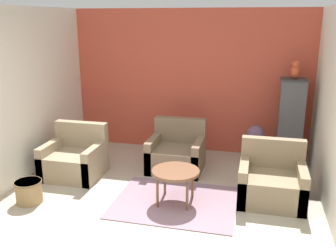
# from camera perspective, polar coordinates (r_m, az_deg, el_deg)

# --- Properties ---
(ground_plane) EXTENTS (20.00, 20.00, 0.00)m
(ground_plane) POSITION_cam_1_polar(r_m,az_deg,el_deg) (4.40, -5.35, -17.43)
(ground_plane) COLOR #B2A893
(ground_plane) RESTS_ON ground
(wall_back_accent) EXTENTS (4.50, 0.06, 2.61)m
(wall_back_accent) POSITION_cam_1_polar(r_m,az_deg,el_deg) (6.98, 3.30, 6.80)
(wall_back_accent) COLOR #C64C38
(wall_back_accent) RESTS_ON ground_plane
(wall_left) EXTENTS (0.06, 3.29, 2.61)m
(wall_left) POSITION_cam_1_polar(r_m,az_deg,el_deg) (6.27, -20.18, 4.78)
(wall_left) COLOR silver
(wall_left) RESTS_ON ground_plane
(wall_right) EXTENTS (0.06, 3.29, 2.61)m
(wall_right) POSITION_cam_1_polar(r_m,az_deg,el_deg) (5.31, 23.96, 2.48)
(wall_right) COLOR silver
(wall_right) RESTS_ON ground_plane
(area_rug) EXTENTS (1.65, 1.32, 0.01)m
(area_rug) POSITION_cam_1_polar(r_m,az_deg,el_deg) (5.23, 1.14, -11.49)
(area_rug) COLOR gray
(area_rug) RESTS_ON ground_plane
(coffee_table) EXTENTS (0.64, 0.64, 0.48)m
(coffee_table) POSITION_cam_1_polar(r_m,az_deg,el_deg) (5.05, 1.16, -7.25)
(coffee_table) COLOR brown
(coffee_table) RESTS_ON ground_plane
(armchair_left) EXTENTS (0.88, 0.78, 0.81)m
(armchair_left) POSITION_cam_1_polar(r_m,az_deg,el_deg) (6.16, -14.00, -4.99)
(armchair_left) COLOR #9E896B
(armchair_left) RESTS_ON ground_plane
(armchair_right) EXTENTS (0.88, 0.78, 0.81)m
(armchair_right) POSITION_cam_1_polar(r_m,az_deg,el_deg) (5.37, 15.50, -8.29)
(armchair_right) COLOR #8E7A5B
(armchair_right) RESTS_ON ground_plane
(armchair_middle) EXTENTS (0.88, 0.78, 0.81)m
(armchair_middle) POSITION_cam_1_polar(r_m,az_deg,el_deg) (6.23, 1.30, -4.26)
(armchair_middle) COLOR #7A664C
(armchair_middle) RESTS_ON ground_plane
(birdcage) EXTENTS (0.52, 0.52, 1.49)m
(birdcage) POSITION_cam_1_polar(r_m,az_deg,el_deg) (6.56, 18.10, 0.23)
(birdcage) COLOR #353539
(birdcage) RESTS_ON ground_plane
(parrot) EXTENTS (0.14, 0.25, 0.30)m
(parrot) POSITION_cam_1_polar(r_m,az_deg,el_deg) (6.39, 18.80, 8.06)
(parrot) COLOR #D14C2D
(parrot) RESTS_ON birdcage
(potted_plant) EXTENTS (0.33, 0.30, 0.68)m
(potted_plant) POSITION_cam_1_polar(r_m,az_deg,el_deg) (6.59, 13.10, -2.24)
(potted_plant) COLOR #66605B
(potted_plant) RESTS_ON ground_plane
(wicker_basket) EXTENTS (0.37, 0.37, 0.31)m
(wicker_basket) POSITION_cam_1_polar(r_m,az_deg,el_deg) (5.50, -20.44, -9.27)
(wicker_basket) COLOR #A37F51
(wicker_basket) RESTS_ON ground_plane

